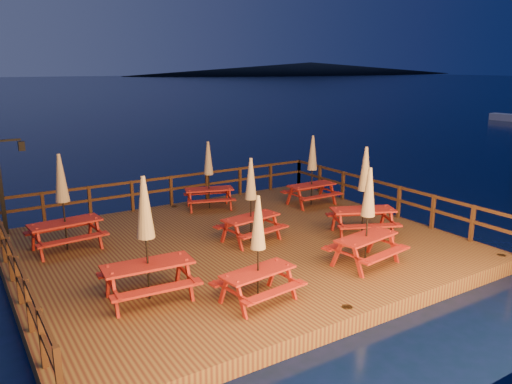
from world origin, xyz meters
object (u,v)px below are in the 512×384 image
picnic_table_1 (146,237)px  picnic_table_2 (251,199)px  picnic_table_0 (368,215)px  lamp_post (5,176)px

picnic_table_1 → picnic_table_2: (3.87, 2.00, -0.16)m
picnic_table_0 → picnic_table_1: size_ratio=0.92×
picnic_table_1 → picnic_table_0: bearing=-7.0°
lamp_post → picnic_table_1: (1.97, -6.52, -0.35)m
lamp_post → picnic_table_0: lamp_post is taller
picnic_table_0 → picnic_table_1: (-5.43, 1.10, 0.12)m
lamp_post → picnic_table_0: size_ratio=1.17×
picnic_table_1 → picnic_table_2: 4.36m
lamp_post → picnic_table_0: 10.64m
picnic_table_0 → lamp_post: bearing=125.4°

